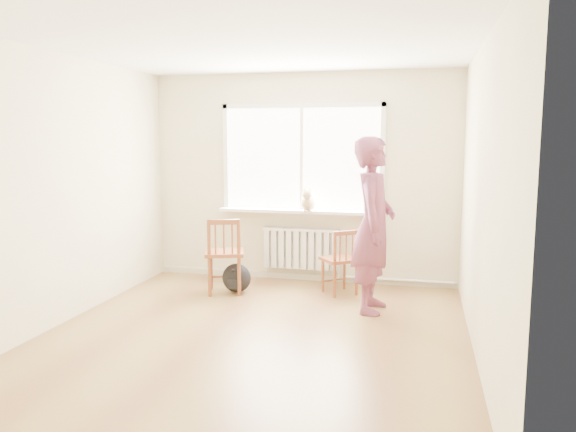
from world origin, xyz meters
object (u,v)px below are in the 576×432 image
Objects in this scene: chair_left at (224,256)px; backpack at (237,278)px; cat at (308,201)px; person at (374,225)px; chair_right at (342,262)px.

chair_left is 2.60× the size of backpack.
cat is at bearing 38.13° from backpack.
person reaches higher than cat.
chair_left reaches higher than chair_right.
chair_right is at bearing 39.63° from person.
chair_right is 2.24× the size of backpack.
chair_right reaches higher than backpack.
chair_left is 2.03× the size of cat.
chair_left is 1.28m from cat.
backpack is at bearing 80.90° from person.
chair_left is 1.41m from chair_right.
chair_left is 1.88m from person.
chair_right is at bearing -43.30° from cat.
chair_left is 1.16× the size of chair_right.
person is 4.14× the size of cat.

